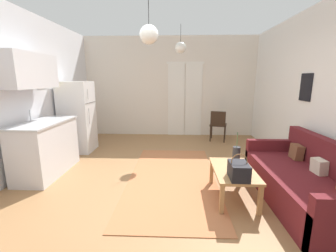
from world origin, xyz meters
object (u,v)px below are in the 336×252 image
(bamboo_vase, at_px, (236,154))
(accent_chair, at_px, (218,124))
(couch, at_px, (307,184))
(coffee_table, at_px, (233,173))
(pendant_lamp_near, at_px, (149,34))
(handbag, at_px, (239,171))
(pendant_lamp_far, at_px, (181,48))
(refrigerator, at_px, (78,117))

(bamboo_vase, bearing_deg, accent_chair, 85.48)
(couch, bearing_deg, coffee_table, 173.61)
(bamboo_vase, bearing_deg, pendant_lamp_near, -169.30)
(bamboo_vase, xyz_separation_m, pendant_lamp_near, (-1.23, -0.23, 1.62))
(coffee_table, height_order, pendant_lamp_near, pendant_lamp_near)
(couch, height_order, pendant_lamp_near, pendant_lamp_near)
(couch, distance_m, pendant_lamp_near, 2.81)
(handbag, xyz_separation_m, accent_chair, (0.32, 3.19, -0.05))
(coffee_table, distance_m, bamboo_vase, 0.33)
(coffee_table, bearing_deg, pendant_lamp_far, 107.35)
(accent_chair, bearing_deg, pendant_lamp_near, 77.60)
(coffee_table, height_order, bamboo_vase, bamboo_vase)
(couch, xyz_separation_m, pendant_lamp_far, (-1.65, 2.39, 2.02))
(bamboo_vase, bearing_deg, handbag, -101.39)
(accent_chair, relative_size, pendant_lamp_near, 1.09)
(coffee_table, distance_m, refrigerator, 3.61)
(handbag, distance_m, accent_chair, 3.21)
(coffee_table, relative_size, handbag, 2.80)
(bamboo_vase, bearing_deg, coffee_table, -109.88)
(refrigerator, height_order, pendant_lamp_far, pendant_lamp_far)
(refrigerator, bearing_deg, bamboo_vase, -28.53)
(coffee_table, relative_size, accent_chair, 1.11)
(handbag, height_order, pendant_lamp_far, pendant_lamp_far)
(couch, bearing_deg, pendant_lamp_near, 176.30)
(bamboo_vase, distance_m, accent_chair, 2.64)
(coffee_table, xyz_separation_m, refrigerator, (-3.01, 1.95, 0.42))
(couch, bearing_deg, bamboo_vase, 156.52)
(coffee_table, relative_size, pendant_lamp_far, 1.47)
(refrigerator, bearing_deg, coffee_table, -32.93)
(accent_chair, bearing_deg, couch, 116.22)
(couch, relative_size, pendant_lamp_near, 2.66)
(bamboo_vase, xyz_separation_m, accent_chair, (0.21, 2.63, -0.07))
(couch, xyz_separation_m, refrigerator, (-3.95, 2.05, 0.51))
(bamboo_vase, bearing_deg, couch, -23.48)
(couch, height_order, bamboo_vase, bamboo_vase)
(couch, xyz_separation_m, bamboo_vase, (-0.84, 0.37, 0.26))
(bamboo_vase, height_order, handbag, bamboo_vase)
(couch, distance_m, bamboo_vase, 0.96)
(refrigerator, relative_size, pendant_lamp_far, 2.56)
(bamboo_vase, xyz_separation_m, refrigerator, (-3.10, 1.69, 0.25))
(handbag, bearing_deg, refrigerator, 143.12)
(pendant_lamp_far, bearing_deg, handbag, -74.90)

